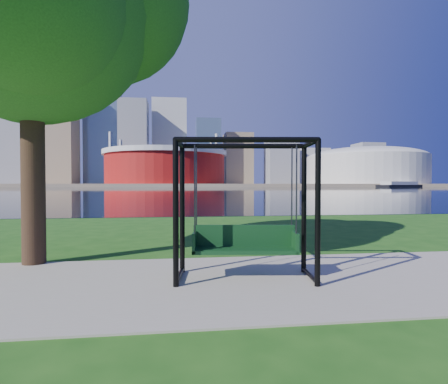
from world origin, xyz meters
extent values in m
plane|color=#1E5114|center=(0.00, 0.00, 0.00)|extent=(900.00, 900.00, 0.00)
cube|color=#9E937F|center=(0.00, -0.50, 0.01)|extent=(120.00, 4.00, 0.03)
cube|color=black|center=(0.00, 102.00, 0.01)|extent=(900.00, 180.00, 0.02)
cube|color=#937F60|center=(0.00, 306.00, 1.00)|extent=(900.00, 228.00, 2.00)
cylinder|color=maroon|center=(-10.00, 235.00, 13.00)|extent=(80.00, 80.00, 22.00)
cylinder|color=silver|center=(-10.00, 235.00, 22.50)|extent=(83.00, 83.00, 3.00)
cylinder|color=silver|center=(22.91, 254.00, 18.00)|extent=(2.00, 2.00, 32.00)
cylinder|color=silver|center=(-42.91, 254.00, 18.00)|extent=(2.00, 2.00, 32.00)
cylinder|color=silver|center=(-42.91, 216.00, 18.00)|extent=(2.00, 2.00, 32.00)
cylinder|color=silver|center=(22.91, 216.00, 18.00)|extent=(2.00, 2.00, 32.00)
cylinder|color=beige|center=(135.00, 235.00, 12.00)|extent=(84.00, 84.00, 20.00)
ellipsoid|color=beige|center=(135.00, 235.00, 21.00)|extent=(84.00, 84.00, 15.12)
cube|color=gray|center=(-140.00, 310.00, 33.00)|extent=(28.00, 28.00, 62.00)
cube|color=#998466|center=(-100.00, 300.00, 46.00)|extent=(26.00, 26.00, 88.00)
cube|color=slate|center=(-70.00, 325.00, 49.50)|extent=(30.00, 24.00, 95.00)
cube|color=gray|center=(-40.00, 305.00, 38.00)|extent=(24.00, 24.00, 72.00)
cube|color=silver|center=(-10.00, 335.00, 42.00)|extent=(32.00, 28.00, 80.00)
cube|color=slate|center=(25.00, 310.00, 31.00)|extent=(22.00, 22.00, 58.00)
cube|color=#998466|center=(55.00, 325.00, 26.00)|extent=(26.00, 26.00, 48.00)
cube|color=gray|center=(95.00, 315.00, 23.00)|extent=(28.00, 24.00, 42.00)
cube|color=silver|center=(135.00, 340.00, 20.00)|extent=(30.00, 26.00, 36.00)
cube|color=gray|center=(185.00, 320.00, 22.00)|extent=(24.00, 24.00, 40.00)
cube|color=#998466|center=(225.00, 335.00, 18.00)|extent=(26.00, 26.00, 32.00)
sphere|color=#998466|center=(-100.00, 300.00, 93.50)|extent=(10.00, 10.00, 10.00)
cylinder|color=black|center=(-0.64, -0.73, 1.25)|extent=(0.11, 0.11, 2.49)
cylinder|color=black|center=(1.73, -1.00, 1.25)|extent=(0.11, 0.11, 2.49)
cylinder|color=black|center=(-0.53, 0.24, 1.25)|extent=(0.11, 0.11, 2.49)
cylinder|color=black|center=(1.84, -0.04, 1.25)|extent=(0.11, 0.11, 2.49)
cylinder|color=black|center=(0.54, -0.87, 2.49)|extent=(2.38, 0.38, 0.10)
cylinder|color=black|center=(0.66, 0.10, 2.49)|extent=(2.38, 0.38, 0.10)
cylinder|color=black|center=(-0.58, -0.24, 2.49)|extent=(0.21, 0.98, 0.10)
cylinder|color=black|center=(-0.58, -0.24, 0.09)|extent=(0.19, 0.98, 0.08)
cylinder|color=black|center=(1.78, -0.52, 2.49)|extent=(0.21, 0.98, 0.10)
cylinder|color=black|center=(1.78, -0.52, 0.09)|extent=(0.19, 0.98, 0.08)
cube|color=black|center=(0.60, -0.38, 0.54)|extent=(1.94, 0.71, 0.06)
cube|color=black|center=(0.62, -0.17, 0.78)|extent=(1.89, 0.28, 0.41)
cube|color=black|center=(-0.31, -0.27, 0.69)|extent=(0.11, 0.49, 0.37)
cube|color=black|center=(1.51, -0.49, 0.69)|extent=(0.11, 0.49, 0.37)
cylinder|color=#38383E|center=(-0.31, -0.48, 1.65)|extent=(0.03, 0.03, 1.57)
cylinder|color=#38383E|center=(1.46, -0.68, 1.65)|extent=(0.03, 0.03, 1.57)
cylinder|color=#38383E|center=(-0.26, -0.08, 1.65)|extent=(0.03, 0.03, 1.57)
cylinder|color=#38383E|center=(1.51, -0.29, 1.65)|extent=(0.03, 0.03, 1.57)
cylinder|color=black|center=(-3.72, 1.40, 2.41)|extent=(0.48, 0.48, 4.81)
sphere|color=#27601C|center=(-3.72, 1.40, 5.69)|extent=(5.25, 5.25, 5.25)
sphere|color=#27601C|center=(-2.30, 2.06, 6.13)|extent=(3.94, 3.94, 3.94)
cube|color=black|center=(130.48, 187.90, 0.68)|extent=(33.92, 21.22, 1.33)
cube|color=silver|center=(130.48, 187.90, 2.34)|extent=(27.18, 17.08, 1.99)
camera|label=1|loc=(-0.57, -6.60, 1.75)|focal=28.00mm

